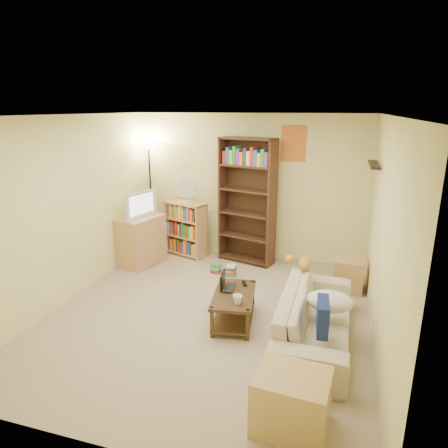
# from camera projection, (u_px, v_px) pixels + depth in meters

# --- Properties ---
(room) EXTENTS (4.50, 4.54, 2.52)m
(room) POSITION_uv_depth(u_px,v_px,m) (208.00, 192.00, 4.75)
(room) COLOR tan
(room) RESTS_ON ground
(sofa) EXTENTS (1.98, 0.82, 0.57)m
(sofa) POSITION_uv_depth(u_px,v_px,m) (315.00, 318.00, 4.54)
(sofa) COLOR beige
(sofa) RESTS_ON ground
(navy_pillow) EXTENTS (0.15, 0.38, 0.34)m
(navy_pillow) POSITION_uv_depth(u_px,v_px,m) (323.00, 316.00, 4.05)
(navy_pillow) COLOR navy
(navy_pillow) RESTS_ON sofa
(cream_blanket) EXTENTS (0.53, 0.38, 0.23)m
(cream_blanket) POSITION_uv_depth(u_px,v_px,m) (330.00, 301.00, 4.48)
(cream_blanket) COLOR silver
(cream_blanket) RESTS_ON sofa
(tabby_cat) EXTENTS (0.45, 0.16, 0.16)m
(tabby_cat) POSITION_uv_depth(u_px,v_px,m) (302.00, 262.00, 5.20)
(tabby_cat) COLOR orange
(tabby_cat) RESTS_ON sofa
(coffee_table) EXTENTS (0.60, 0.93, 0.39)m
(coffee_table) POSITION_uv_depth(u_px,v_px,m) (234.00, 304.00, 4.94)
(coffee_table) COLOR #47301B
(coffee_table) RESTS_ON ground
(laptop) EXTENTS (0.32, 0.23, 0.02)m
(laptop) POSITION_uv_depth(u_px,v_px,m) (233.00, 288.00, 5.02)
(laptop) COLOR black
(laptop) RESTS_ON coffee_table
(laptop_screen) EXTENTS (0.05, 0.29, 0.19)m
(laptop_screen) POSITION_uv_depth(u_px,v_px,m) (223.00, 280.00, 5.01)
(laptop_screen) COLOR white
(laptop_screen) RESTS_ON laptop
(mug) EXTENTS (0.15, 0.15, 0.10)m
(mug) POSITION_uv_depth(u_px,v_px,m) (238.00, 299.00, 4.63)
(mug) COLOR white
(mug) RESTS_ON coffee_table
(tv_remote) EXTENTS (0.11, 0.16, 0.02)m
(tv_remote) POSITION_uv_depth(u_px,v_px,m) (244.00, 283.00, 5.15)
(tv_remote) COLOR black
(tv_remote) RESTS_ON coffee_table
(tv_stand) EXTENTS (0.72, 0.88, 0.83)m
(tv_stand) POSITION_uv_depth(u_px,v_px,m) (140.00, 240.00, 6.80)
(tv_stand) COLOR tan
(tv_stand) RESTS_ON ground
(television) EXTENTS (0.79, 0.45, 0.43)m
(television) POSITION_uv_depth(u_px,v_px,m) (138.00, 204.00, 6.62)
(television) COLOR black
(television) RESTS_ON tv_stand
(tall_bookshelf) EXTENTS (1.00, 0.55, 2.12)m
(tall_bookshelf) POSITION_uv_depth(u_px,v_px,m) (247.00, 198.00, 6.68)
(tall_bookshelf) COLOR #3D2217
(tall_bookshelf) RESTS_ON ground
(short_bookshelf) EXTENTS (0.82, 0.54, 0.98)m
(short_bookshelf) POSITION_uv_depth(u_px,v_px,m) (186.00, 229.00, 7.16)
(short_bookshelf) COLOR tan
(short_bookshelf) RESTS_ON ground
(desk_fan) EXTENTS (0.35, 0.20, 0.45)m
(desk_fan) POSITION_uv_depth(u_px,v_px,m) (187.00, 190.00, 6.90)
(desk_fan) COLOR silver
(desk_fan) RESTS_ON short_bookshelf
(floor_lamp) EXTENTS (0.34, 0.34, 2.01)m
(floor_lamp) POSITION_uv_depth(u_px,v_px,m) (149.00, 165.00, 7.13)
(floor_lamp) COLOR black
(floor_lamp) RESTS_ON ground
(side_table) EXTENTS (0.43, 0.43, 0.48)m
(side_table) POSITION_uv_depth(u_px,v_px,m) (348.00, 274.00, 5.83)
(side_table) COLOR tan
(side_table) RESTS_ON ground
(end_cabinet) EXTENTS (0.64, 0.55, 0.50)m
(end_cabinet) POSITION_uv_depth(u_px,v_px,m) (291.00, 401.00, 3.30)
(end_cabinet) COLOR #DAB16A
(end_cabinet) RESTS_ON ground
(book_stacks) EXTENTS (0.43, 0.18, 0.18)m
(book_stacks) POSITION_uv_depth(u_px,v_px,m) (224.00, 270.00, 6.40)
(book_stacks) COLOR red
(book_stacks) RESTS_ON ground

